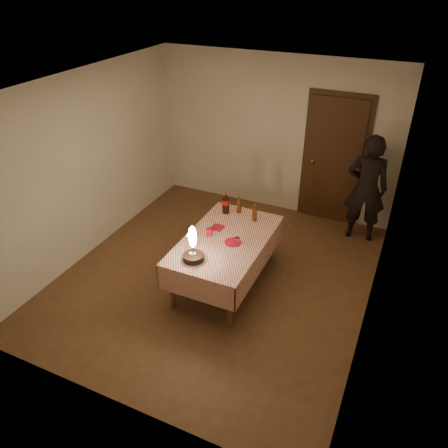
# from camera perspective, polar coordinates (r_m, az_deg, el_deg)

# --- Properties ---
(ground) EXTENTS (4.00, 4.50, 0.01)m
(ground) POSITION_cam_1_polar(r_m,az_deg,el_deg) (6.13, -0.90, -6.74)
(ground) COLOR brown
(ground) RESTS_ON ground
(room_shell) EXTENTS (4.04, 4.54, 2.62)m
(room_shell) POSITION_cam_1_polar(r_m,az_deg,el_deg) (5.33, -0.36, 7.80)
(room_shell) COLOR beige
(room_shell) RESTS_ON ground
(dining_table) EXTENTS (1.02, 1.72, 0.70)m
(dining_table) POSITION_cam_1_polar(r_m,az_deg,el_deg) (5.67, 0.21, -2.73)
(dining_table) COLOR brown
(dining_table) RESTS_ON ground
(birthday_cake) EXTENTS (0.31, 0.31, 0.48)m
(birthday_cake) POSITION_cam_1_polar(r_m,az_deg,el_deg) (5.16, -4.05, -3.56)
(birthday_cake) COLOR white
(birthday_cake) RESTS_ON dining_table
(red_plate) EXTENTS (0.22, 0.22, 0.01)m
(red_plate) POSITION_cam_1_polar(r_m,az_deg,el_deg) (5.54, 1.17, -2.41)
(red_plate) COLOR red
(red_plate) RESTS_ON dining_table
(red_cup) EXTENTS (0.08, 0.08, 0.10)m
(red_cup) POSITION_cam_1_polar(r_m,az_deg,el_deg) (5.66, -1.96, -1.06)
(red_cup) COLOR red
(red_cup) RESTS_ON dining_table
(clear_cup) EXTENTS (0.07, 0.07, 0.09)m
(clear_cup) POSITION_cam_1_polar(r_m,az_deg,el_deg) (5.49, 1.72, -2.21)
(clear_cup) COLOR silver
(clear_cup) RESTS_ON dining_table
(napkin_stack) EXTENTS (0.15, 0.15, 0.02)m
(napkin_stack) POSITION_cam_1_polar(r_m,az_deg,el_deg) (5.83, -0.86, -0.46)
(napkin_stack) COLOR red
(napkin_stack) RESTS_ON dining_table
(cola_bottle) EXTENTS (0.10, 0.10, 0.32)m
(cola_bottle) POSITION_cam_1_polar(r_m,az_deg,el_deg) (6.12, 0.23, 2.74)
(cola_bottle) COLOR black
(cola_bottle) RESTS_ON dining_table
(amber_bottle_left) EXTENTS (0.06, 0.06, 0.26)m
(amber_bottle_left) POSITION_cam_1_polar(r_m,az_deg,el_deg) (6.14, 1.97, 2.49)
(amber_bottle_left) COLOR #50240D
(amber_bottle_left) RESTS_ON dining_table
(amber_bottle_right) EXTENTS (0.06, 0.06, 0.26)m
(amber_bottle_right) POSITION_cam_1_polar(r_m,az_deg,el_deg) (5.96, 4.02, 1.45)
(amber_bottle_right) COLOR #50240D
(amber_bottle_right) RESTS_ON dining_table
(photographer) EXTENTS (0.66, 0.49, 1.69)m
(photographer) POSITION_cam_1_polar(r_m,az_deg,el_deg) (6.88, 18.10, 4.43)
(photographer) COLOR black
(photographer) RESTS_ON ground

